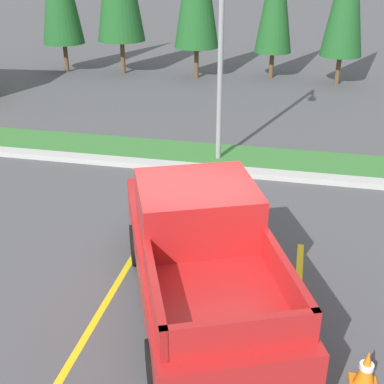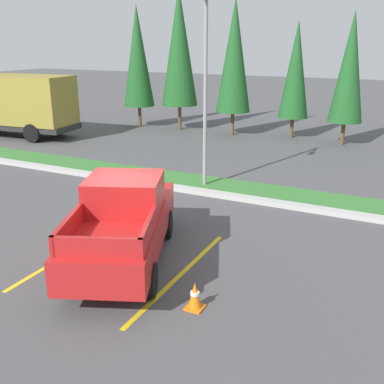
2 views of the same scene
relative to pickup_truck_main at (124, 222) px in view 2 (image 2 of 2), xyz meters
name	(u,v)px [view 2 (image 2 of 2)]	position (x,y,z in m)	size (l,w,h in m)	color
ground_plane	(128,250)	(-0.29, 0.54, -1.04)	(120.00, 120.00, 0.00)	#4C4C4F
parking_line_near	(76,249)	(-1.53, -0.05, -1.04)	(0.12, 4.80, 0.01)	yellow
parking_line_far	(180,275)	(1.57, -0.05, -1.04)	(0.12, 4.80, 0.01)	yellow
curb_strip	(207,193)	(-0.29, 5.54, -0.97)	(56.00, 0.40, 0.15)	#B2B2AD
grass_median	(219,185)	(-0.29, 6.64, -1.01)	(56.00, 1.80, 0.06)	#387533
pickup_truck_main	(124,222)	(0.00, 0.00, 0.00)	(3.74, 5.54, 2.10)	black
cargo_truck_distant	(19,104)	(-14.02, 10.29, 0.81)	(6.98, 3.03, 3.40)	black
street_light	(203,81)	(-0.80, 6.28, 2.82)	(0.24, 1.49, 6.63)	gray
cypress_tree_leftmost	(138,56)	(-9.68, 15.94, 3.24)	(1.89, 1.89, 7.27)	brown
cypress_tree_left_inner	(179,47)	(-6.96, 16.20, 3.82)	(2.14, 2.14, 8.24)	brown
cypress_tree_center	(234,56)	(-3.45, 16.04, 3.35)	(1.94, 1.94, 7.46)	brown
cypress_tree_right_inner	(296,70)	(-0.17, 16.79, 2.64)	(1.63, 1.63, 6.26)	brown
cypress_tree_rightmost	(350,67)	(2.69, 16.15, 2.88)	(1.73, 1.73, 6.66)	brown
traffic_cone	(195,296)	(2.48, -1.16, -0.75)	(0.36, 0.36, 0.60)	orange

